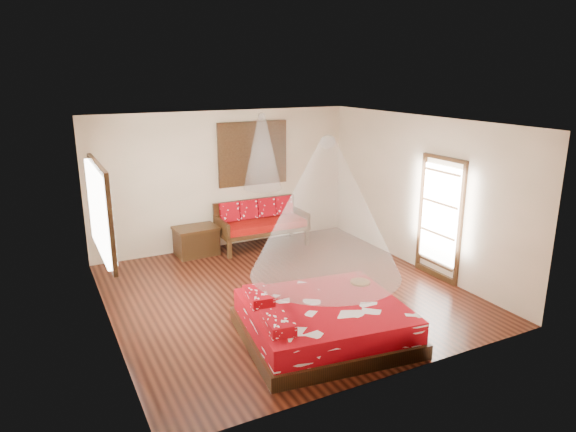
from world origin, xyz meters
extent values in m
cube|color=black|center=(0.00, 0.00, -0.01)|extent=(5.50, 5.50, 0.02)
cube|color=silver|center=(0.00, 0.00, 2.81)|extent=(5.50, 5.50, 0.02)
cube|color=#C5B190|center=(-2.76, 0.00, 1.40)|extent=(0.02, 5.50, 2.80)
cube|color=#C5B190|center=(2.76, 0.00, 1.40)|extent=(0.02, 5.50, 2.80)
cube|color=#C5B190|center=(0.00, 2.76, 1.40)|extent=(5.50, 0.02, 2.80)
cube|color=#C5B190|center=(0.00, -2.76, 1.40)|extent=(5.50, 0.02, 2.80)
cube|color=black|center=(-0.20, -1.60, 0.10)|extent=(2.38, 2.21, 0.20)
cube|color=#99040F|center=(-0.20, -1.60, 0.35)|extent=(2.27, 2.09, 0.30)
cube|color=#99040F|center=(-1.05, -1.91, 0.57)|extent=(0.38, 0.60, 0.14)
cube|color=#99040F|center=(-0.95, -1.09, 0.57)|extent=(0.38, 0.60, 0.14)
cube|color=black|center=(-0.24, 1.95, 0.21)|extent=(0.08, 0.08, 0.42)
cube|color=black|center=(1.50, 1.95, 0.21)|extent=(0.08, 0.08, 0.42)
cube|color=black|center=(-0.24, 2.65, 0.21)|extent=(0.08, 0.08, 0.42)
cube|color=black|center=(1.50, 2.65, 0.21)|extent=(0.08, 0.08, 0.42)
cube|color=black|center=(0.63, 2.30, 0.38)|extent=(1.85, 0.82, 0.08)
cube|color=#850604|center=(0.63, 2.30, 0.49)|extent=(1.79, 0.76, 0.14)
cube|color=black|center=(0.63, 2.67, 0.67)|extent=(1.85, 0.06, 0.55)
cube|color=black|center=(-0.26, 2.30, 0.54)|extent=(0.06, 0.82, 0.30)
cube|color=black|center=(1.52, 2.30, 0.54)|extent=(0.06, 0.82, 0.30)
cube|color=#99040F|center=(0.01, 2.55, 0.76)|extent=(0.39, 0.20, 0.41)
cube|color=#99040F|center=(0.42, 2.55, 0.76)|extent=(0.39, 0.20, 0.41)
cube|color=#99040F|center=(0.84, 2.55, 0.76)|extent=(0.39, 0.20, 0.41)
cube|color=#99040F|center=(1.25, 2.55, 0.76)|extent=(0.39, 0.20, 0.41)
cube|color=black|center=(-0.75, 2.45, 0.26)|extent=(0.82, 0.61, 0.52)
cube|color=black|center=(-0.75, 2.45, 0.55)|extent=(0.86, 0.65, 0.05)
cube|color=black|center=(0.63, 2.72, 1.90)|extent=(1.52, 0.06, 1.32)
cube|color=black|center=(0.63, 2.71, 1.90)|extent=(1.35, 0.04, 1.10)
cube|color=black|center=(-2.72, 0.20, 1.70)|extent=(0.08, 1.74, 1.34)
cube|color=silver|center=(-2.68, 0.20, 1.70)|extent=(0.04, 1.54, 1.10)
cube|color=black|center=(2.72, -0.60, 1.05)|extent=(0.08, 1.02, 2.16)
cube|color=white|center=(2.70, -0.60, 1.15)|extent=(0.03, 0.82, 1.70)
cylinder|color=brown|center=(0.65, -1.21, 0.52)|extent=(0.30, 0.30, 0.03)
cone|color=white|center=(-0.20, -1.60, 1.85)|extent=(1.99, 1.99, 1.80)
cone|color=white|center=(0.63, 2.25, 2.00)|extent=(0.77, 0.77, 1.50)
camera|label=1|loc=(-3.52, -7.03, 3.54)|focal=32.00mm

